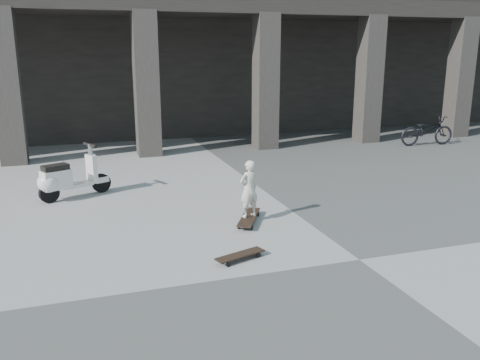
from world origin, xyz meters
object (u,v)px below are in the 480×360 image
object	(u,v)px
skateboard_spare	(240,256)
bicycle	(427,131)
longboard	(249,218)
child	(249,189)
scooter	(63,179)

from	to	relation	value
skateboard_spare	bicycle	xyz separation A→B (m)	(8.47, 6.77, 0.40)
skateboard_spare	bicycle	world-z (taller)	bicycle
longboard	child	xyz separation A→B (m)	(-0.00, 0.00, 0.53)
longboard	child	world-z (taller)	child
child	longboard	bearing A→B (deg)	79.06
skateboard_spare	child	world-z (taller)	child
skateboard_spare	scooter	bearing A→B (deg)	102.52
child	bicycle	distance (m)	9.39
child	bicycle	xyz separation A→B (m)	(7.80, 5.23, -0.15)
child	scooter	world-z (taller)	child
skateboard_spare	scooter	world-z (taller)	scooter
bicycle	scooter	bearing A→B (deg)	109.71
child	scooter	distance (m)	3.99
bicycle	longboard	bearing A→B (deg)	129.43
scooter	skateboard_spare	bearing A→B (deg)	-83.33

